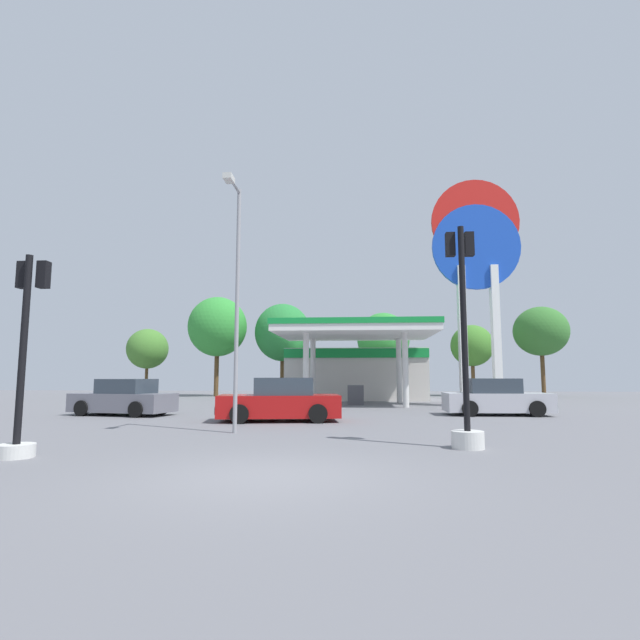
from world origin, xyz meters
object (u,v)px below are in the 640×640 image
Objects in this scene: tree_2 at (283,333)px; tree_1 at (218,327)px; tree_5 at (541,331)px; tree_0 at (148,349)px; traffic_signal_0 at (23,377)px; tree_4 at (472,346)px; car_0 at (280,401)px; station_pole_sign at (476,259)px; car_1 at (496,398)px; car_2 at (124,399)px; traffic_signal_1 at (465,372)px; corner_streetlamp at (236,283)px; tree_3 at (383,339)px.

tree_1 is at bearing -171.45° from tree_2.
tree_0 is at bearing 178.75° from tree_5.
traffic_signal_0 is 34.94m from tree_4.
car_0 is 28.88m from tree_5.
car_0 is at bearing -135.65° from station_pole_sign.
tree_5 is (5.40, -0.27, 1.11)m from tree_4.
car_1 is at bearing 42.56° from traffic_signal_0.
traffic_signal_1 is at bearing -34.37° from car_2.
tree_0 is 12.29m from tree_2.
car_1 is 0.74× the size of tree_4.
tree_4 is (6.85, 28.99, 2.36)m from traffic_signal_1.
station_pole_sign is 28.78m from tree_0.
traffic_signal_1 is (5.26, -6.19, 1.00)m from car_0.
traffic_signal_1 is at bearing -21.13° from corner_streetlamp.
car_2 is 0.61× the size of corner_streetlamp.
tree_3 is at bearing 61.02° from car_2.
corner_streetlamp is at bearing -127.68° from station_pole_sign.
tree_1 is (-8.49, 20.71, 4.86)m from car_0.
station_pole_sign is at bearing -101.34° from tree_4.
traffic_signal_1 is at bearing -113.10° from tree_5.
tree_3 is at bearing 107.07° from station_pole_sign.
tree_0 is at bearing 118.43° from corner_streetlamp.
station_pole_sign is at bearing -121.32° from tree_5.
car_1 is 12.28m from corner_streetlamp.
tree_5 is at bearing -1.25° from tree_0.
car_1 is 20.06m from tree_4.
tree_0 is at bearing 140.26° from car_1.
tree_1 is (-13.74, 26.90, 3.86)m from traffic_signal_1.
tree_3 is (8.94, 31.64, 3.10)m from traffic_signal_0.
car_0 is 1.07× the size of car_1.
car_0 is 9.17m from car_1.
tree_4 is at bearing 177.09° from tree_5.
tree_5 is at bearing 2.86° from tree_2.
traffic_signal_0 is 0.71× the size of tree_4.
car_0 is 7.21m from car_2.
station_pole_sign reaches higher than tree_0.
car_1 is (-0.84, -5.80, -7.34)m from station_pole_sign.
tree_4 is (12.11, 22.80, 3.36)m from car_0.
traffic_signal_1 is at bearing -89.44° from tree_3.
car_2 is 0.87× the size of traffic_signal_1.
car_1 is at bearing -39.74° from tree_0.
tree_4 reaches higher than tree_0.
car_0 is 0.61× the size of tree_2.
tree_0 is 27.51m from tree_4.
traffic_signal_0 is at bearing -127.67° from corner_streetlamp.
car_1 is 20.86m from tree_3.
tree_4 is at bearing 62.03° from car_0.
tree_2 is (-8.55, 27.68, 3.43)m from traffic_signal_1.
tree_2 is 8.51m from tree_3.
tree_2 is 25.52m from corner_streetlamp.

